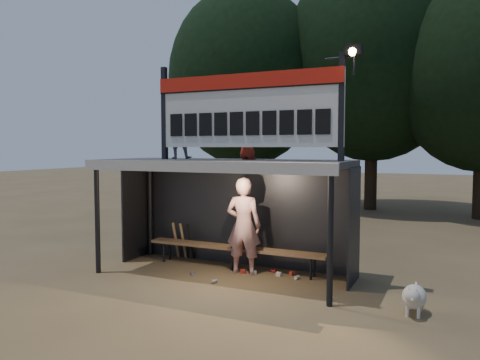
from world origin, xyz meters
The scene contains 12 objects.
ground centered at (0.00, 0.00, 0.00)m, with size 80.00×80.00×0.00m, color brown.
player centered at (0.32, 0.30, 0.98)m, with size 0.72×0.47×1.97m, color white.
child_a centered at (-1.10, 0.15, 2.90)m, with size 0.56×0.44×1.16m, color slate.
child_b centered at (0.38, 0.39, 2.77)m, with size 0.44×0.29×0.90m, color #A32819.
dugout_shelter centered at (0.00, 0.24, 1.85)m, with size 5.10×2.08×2.32m.
scoreboard_assembly centered at (0.56, -0.01, 3.32)m, with size 4.10×0.27×1.99m.
bench centered at (0.00, 0.55, 0.43)m, with size 4.00×0.35×0.48m.
tree_left centered at (-4.00, 10.00, 5.51)m, with size 6.46×6.46×9.27m.
tree_mid centered at (1.00, 11.50, 6.17)m, with size 7.22×7.22×10.36m.
dog centered at (3.67, -0.74, 0.28)m, with size 0.36×0.81×0.49m.
bats centered at (-1.43, 0.82, 0.43)m, with size 0.48×0.32×0.84m.
litter centered at (0.63, 0.23, 0.04)m, with size 2.13×1.30×0.08m.
Camera 1 is at (4.20, -8.22, 2.56)m, focal length 35.00 mm.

